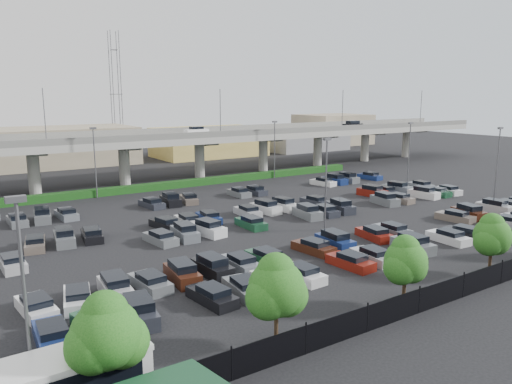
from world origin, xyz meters
TOP-DOWN VIEW (x-y plane):
  - ground at (0.00, 0.00)m, footprint 280.00×280.00m
  - overpass at (-0.21, 31.98)m, footprint 150.00×13.00m
  - hedge at (0.00, 25.00)m, footprint 66.00×1.60m
  - fence at (-0.05, -28.00)m, footprint 70.00×0.10m
  - tree_row at (0.70, -26.53)m, footprint 65.07×3.66m
  - shuttle_bus at (-32.00, -25.54)m, footprint 8.46×3.09m
  - parked_cars at (-0.84, -4.78)m, footprint 63.13×41.67m
  - light_poles at (-4.13, 2.00)m, footprint 66.90×48.38m
  - distant_buildings at (12.38, 61.81)m, footprint 138.00×24.00m
  - comm_tower at (4.00, 74.00)m, footprint 2.40×2.40m

SIDE VIEW (x-z plane):
  - ground at x=0.00m, z-range 0.00..0.00m
  - hedge at x=0.00m, z-range 0.00..1.10m
  - parked_cars at x=-0.84m, z-range -0.22..1.45m
  - fence at x=-0.05m, z-range -0.10..1.90m
  - shuttle_bus at x=-32.00m, z-range 0.12..2.81m
  - tree_row at x=0.70m, z-range 0.55..6.49m
  - distant_buildings at x=12.38m, z-range -0.76..8.24m
  - light_poles at x=-4.13m, z-range 1.09..11.39m
  - overpass at x=-0.21m, z-range -0.93..14.87m
  - comm_tower at x=4.00m, z-range 0.61..30.61m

